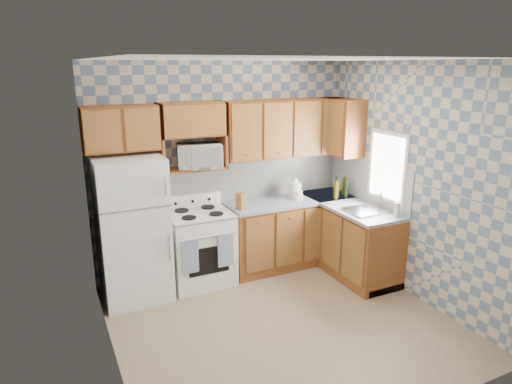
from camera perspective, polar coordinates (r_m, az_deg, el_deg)
floor at (r=5.07m, az=3.27°, el=-15.94°), size 3.40×3.40×0.00m
back_wall at (r=5.91m, az=-4.00°, el=2.89°), size 3.40×0.02×2.70m
right_wall at (r=5.51m, az=19.19°, el=1.10°), size 0.02×3.20×2.70m
backsplash_back at (r=6.09m, az=-0.43°, el=1.86°), size 2.60×0.02×0.56m
backsplash_right at (r=6.12m, az=13.80°, el=1.46°), size 0.02×1.60×0.56m
refrigerator at (r=5.40m, az=-15.20°, el=-4.54°), size 0.75×0.70×1.68m
stove_body at (r=5.74m, az=-7.01°, el=-7.03°), size 0.76×0.65×0.90m
cooktop at (r=5.58m, az=-7.16°, el=-2.72°), size 0.76×0.65×0.02m
backguard at (r=5.80m, az=-8.06°, el=-1.05°), size 0.76×0.08×0.17m
dish_towel_left at (r=5.35m, az=-8.21°, el=-7.98°), size 0.19×0.02×0.41m
dish_towel_right at (r=5.48m, az=-3.83°, el=-7.25°), size 0.19×0.02×0.41m
base_cabinets_back at (r=6.26m, az=4.25°, el=-5.09°), size 1.75×0.60×0.88m
base_cabinets_right at (r=6.17m, az=11.24°, el=-5.67°), size 0.60×1.60×0.88m
countertop_back at (r=6.11m, az=4.36°, el=-1.06°), size 1.77×0.63×0.04m
countertop_right at (r=6.02m, az=11.43°, el=-1.60°), size 0.63×1.60×0.04m
upper_cabinets_back at (r=6.03m, az=3.88°, el=7.97°), size 1.75×0.33×0.74m
upper_cabinets_fridge at (r=5.31m, az=-16.61°, el=7.62°), size 0.82×0.33×0.50m
upper_cabinets_right at (r=6.25m, az=10.47°, el=8.03°), size 0.33×0.70×0.74m
microwave_shelf at (r=5.59m, az=-7.87°, el=2.92°), size 0.80×0.33×0.03m
microwave at (r=5.52m, az=-7.10°, el=4.48°), size 0.59×0.46×0.29m
sink at (r=5.75m, az=13.56°, el=-2.28°), size 0.48×0.40×0.03m
window at (r=5.80m, az=16.09°, el=3.06°), size 0.02×0.66×0.86m
bottle_0 at (r=6.24m, az=10.13°, el=0.61°), size 0.06×0.06×0.28m
bottle_1 at (r=6.25m, az=11.19°, el=0.50°), size 0.06×0.06×0.26m
bottle_2 at (r=6.35m, az=10.97°, el=0.67°), size 0.06×0.06×0.24m
bottle_3 at (r=6.15m, az=9.95°, el=0.13°), size 0.06×0.06×0.22m
knife_block at (r=5.64m, az=-1.90°, el=-1.15°), size 0.12×0.12×0.21m
electric_kettle at (r=6.13m, az=4.89°, el=0.22°), size 0.17×0.17×0.21m
food_containers at (r=6.10m, az=5.12°, el=-0.34°), size 0.17×0.17×0.11m
soap_bottle at (r=5.63m, az=17.22°, el=-2.11°), size 0.06×0.06×0.17m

